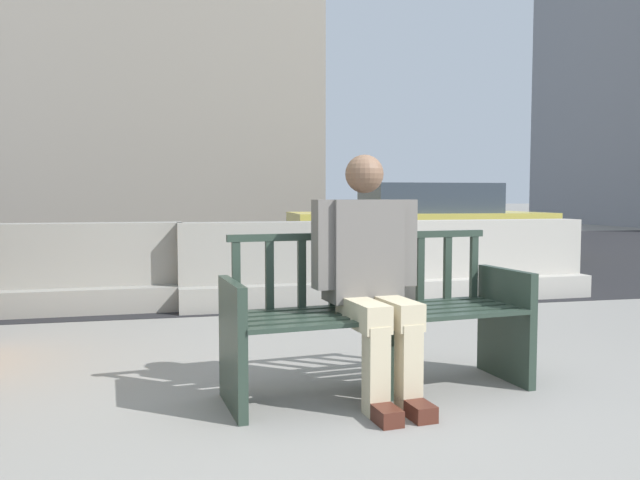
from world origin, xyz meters
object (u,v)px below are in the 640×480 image
(seated_person, at_px, (370,270))
(jersey_barrier_right, at_px, (492,266))
(car_taxi_near, at_px, (420,221))
(jersey_barrier_centre, at_px, (280,272))
(jersey_barrier_left, at_px, (76,275))
(street_bench, at_px, (378,321))

(seated_person, distance_m, jersey_barrier_right, 3.80)
(car_taxi_near, bearing_deg, jersey_barrier_centre, -126.97)
(seated_person, distance_m, car_taxi_near, 7.83)
(jersey_barrier_centre, relative_size, jersey_barrier_right, 1.00)
(car_taxi_near, bearing_deg, jersey_barrier_right, -101.22)
(jersey_barrier_centre, xyz_separation_m, jersey_barrier_left, (-1.95, 0.13, 0.00))
(jersey_barrier_centre, bearing_deg, street_bench, -88.15)
(seated_person, bearing_deg, jersey_barrier_centre, 90.48)
(seated_person, relative_size, jersey_barrier_left, 0.65)
(jersey_barrier_right, bearing_deg, car_taxi_near, 78.78)
(seated_person, bearing_deg, jersey_barrier_left, 122.72)
(jersey_barrier_left, height_order, car_taxi_near, car_taxi_near)
(jersey_barrier_left, relative_size, car_taxi_near, 0.44)
(seated_person, bearing_deg, car_taxi_near, 66.24)
(jersey_barrier_left, bearing_deg, jersey_barrier_centre, -3.91)
(street_bench, xyz_separation_m, jersey_barrier_left, (-2.04, 3.01, -0.06))
(seated_person, xyz_separation_m, jersey_barrier_centre, (-0.02, 2.94, -0.35))
(jersey_barrier_right, distance_m, car_taxi_near, 4.28)
(jersey_barrier_centre, height_order, car_taxi_near, car_taxi_near)
(jersey_barrier_left, xyz_separation_m, jersey_barrier_right, (4.30, -0.10, 0.00))
(seated_person, relative_size, car_taxi_near, 0.29)
(jersey_barrier_right, xyz_separation_m, car_taxi_near, (0.83, 4.19, 0.33))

